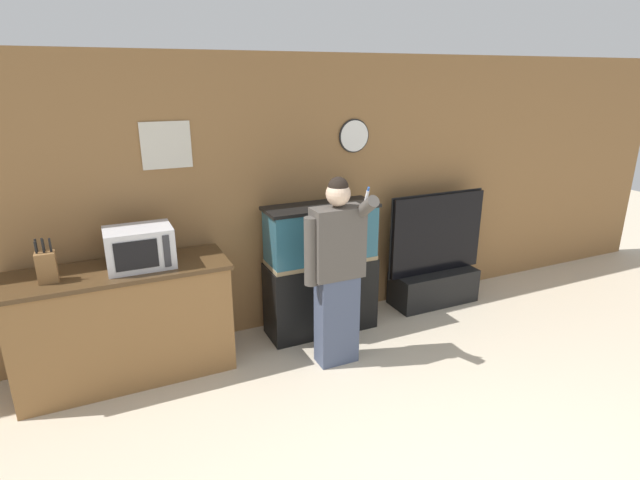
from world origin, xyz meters
TOP-DOWN VIEW (x-y plane):
  - wall_back_paneled at (-0.00, 3.14)m, footprint 10.00×0.08m
  - counter_island at (-1.63, 2.75)m, footprint 1.68×0.61m
  - microwave at (-1.46, 2.74)m, footprint 0.51×0.37m
  - knife_block at (-2.11, 2.70)m, footprint 0.13×0.11m
  - aquarium_on_stand at (0.15, 2.81)m, footprint 1.06×0.40m
  - tv_on_stand at (1.54, 2.86)m, footprint 1.15×0.40m
  - person_standing at (0.02, 2.23)m, footprint 0.52×0.39m

SIDE VIEW (x-z plane):
  - tv_on_stand at x=1.54m, z-range -0.26..0.98m
  - counter_island at x=-1.63m, z-range 0.00..0.96m
  - aquarium_on_stand at x=0.15m, z-range 0.00..1.27m
  - person_standing at x=0.02m, z-range 0.03..1.68m
  - knife_block at x=-2.11m, z-range 0.91..1.24m
  - microwave at x=-1.46m, z-range 0.96..1.28m
  - wall_back_paneled at x=0.00m, z-range 0.00..2.60m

